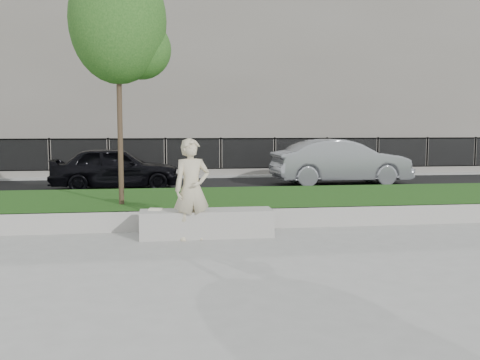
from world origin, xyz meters
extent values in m
plane|color=gray|center=(0.00, 0.00, 0.00)|extent=(90.00, 90.00, 0.00)
cube|color=#10390E|center=(0.00, 3.00, 0.20)|extent=(34.00, 4.00, 0.40)
cube|color=#9E9B94|center=(0.00, 1.04, 0.20)|extent=(34.00, 0.08, 0.40)
cube|color=black|center=(0.00, 8.50, 0.02)|extent=(34.00, 7.00, 0.04)
cube|color=gray|center=(0.00, 13.00, 0.06)|extent=(34.00, 3.00, 0.12)
cube|color=slate|center=(0.00, 12.00, 0.24)|extent=(32.00, 0.30, 0.24)
cube|color=black|center=(0.00, 12.00, 0.87)|extent=(32.00, 0.04, 1.50)
cube|color=black|center=(0.00, 12.00, 1.57)|extent=(32.00, 0.05, 0.05)
cube|color=black|center=(0.00, 12.00, 0.37)|extent=(32.00, 0.05, 0.05)
cube|color=slate|center=(0.00, 20.00, 5.00)|extent=(34.00, 10.00, 10.00)
cube|color=#9E9B94|center=(0.09, 0.40, 0.25)|extent=(2.42, 0.61, 0.50)
imported|color=beige|center=(-0.19, 0.18, 0.91)|extent=(0.75, 0.58, 1.81)
cube|color=white|center=(-0.84, 0.53, 0.51)|extent=(0.27, 0.22, 0.03)
cylinder|color=#38281C|center=(-1.57, 2.08, 2.64)|extent=(0.11, 0.11, 4.49)
ellipsoid|color=#1C4B19|center=(-1.57, 2.08, 4.17)|extent=(1.97, 1.97, 2.57)
sphere|color=#1C4B19|center=(-1.12, 2.26, 3.63)|extent=(1.26, 1.26, 1.26)
imported|color=black|center=(-2.20, 8.12, 0.73)|extent=(4.12, 1.84, 1.38)
imported|color=gray|center=(5.41, 8.54, 0.82)|extent=(4.82, 1.86, 1.56)
camera|label=1|loc=(-0.69, -9.27, 1.99)|focal=40.00mm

